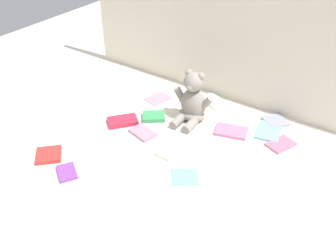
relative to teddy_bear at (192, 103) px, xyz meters
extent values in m
plane|color=silver|center=(0.03, -0.12, -0.09)|extent=(3.20, 3.20, 0.00)
cube|color=beige|center=(0.03, 0.28, 0.26)|extent=(1.59, 0.03, 0.70)
ellipsoid|color=gray|center=(0.00, 0.01, -0.01)|extent=(0.12, 0.10, 0.15)
ellipsoid|color=gray|center=(0.00, 0.00, -0.06)|extent=(0.13, 0.10, 0.05)
sphere|color=gray|center=(0.00, 0.00, 0.10)|extent=(0.09, 0.09, 0.09)
ellipsoid|color=#AEA599|center=(0.00, -0.03, 0.09)|extent=(0.04, 0.03, 0.03)
sphere|color=gray|center=(-0.03, 0.01, 0.13)|extent=(0.03, 0.03, 0.03)
sphere|color=gray|center=(0.03, 0.01, 0.13)|extent=(0.03, 0.03, 0.03)
cylinder|color=gray|center=(-0.06, 0.00, 0.01)|extent=(0.07, 0.04, 0.08)
cylinder|color=gray|center=(0.06, 0.01, 0.01)|extent=(0.07, 0.04, 0.08)
cylinder|color=gray|center=(-0.03, -0.08, -0.07)|extent=(0.04, 0.09, 0.04)
cylinder|color=gray|center=(0.04, -0.07, -0.07)|extent=(0.04, 0.09, 0.04)
cube|color=white|center=(0.01, 0.18, -0.08)|extent=(0.16, 0.13, 0.01)
cube|color=#BB6483|center=(0.40, 0.04, -0.08)|extent=(0.11, 0.13, 0.01)
cube|color=#8A8CAB|center=(0.32, 0.19, -0.08)|extent=(0.13, 0.13, 0.01)
cube|color=#7AB7E6|center=(0.33, 0.10, -0.08)|extent=(0.12, 0.15, 0.01)
cube|color=#AD7C95|center=(-0.11, -0.22, -0.08)|extent=(0.13, 0.10, 0.01)
cube|color=red|center=(-0.24, -0.20, -0.08)|extent=(0.14, 0.15, 0.02)
cube|color=white|center=(0.05, -0.26, -0.08)|extent=(0.07, 0.10, 0.02)
cube|color=#B47F97|center=(-0.23, 0.06, -0.08)|extent=(0.11, 0.13, 0.01)
cube|color=red|center=(-0.32, -0.55, -0.08)|extent=(0.14, 0.14, 0.02)
cube|color=#BB6D93|center=(0.19, 0.01, -0.08)|extent=(0.16, 0.12, 0.01)
cube|color=purple|center=(-0.19, -0.58, -0.08)|extent=(0.11, 0.11, 0.01)
cube|color=#75B5E6|center=(0.18, -0.34, -0.08)|extent=(0.13, 0.13, 0.01)
cube|color=#369555|center=(-0.15, -0.09, -0.08)|extent=(0.13, 0.12, 0.02)
camera|label=1|loc=(0.73, -1.24, 0.87)|focal=40.82mm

